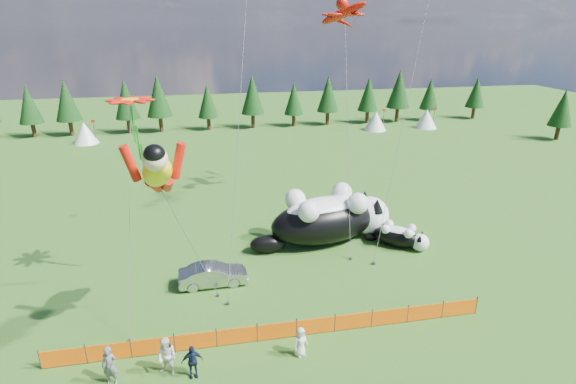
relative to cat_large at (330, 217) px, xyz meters
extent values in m
plane|color=#0D3C0B|center=(-5.60, -7.02, -1.85)|extent=(160.00, 160.00, 0.00)
cylinder|color=#262626|center=(-16.60, -10.02, -1.30)|extent=(0.06, 0.06, 1.10)
cylinder|color=#262626|center=(-14.60, -10.02, -1.30)|extent=(0.06, 0.06, 1.10)
cylinder|color=#262626|center=(-12.60, -10.02, -1.30)|extent=(0.06, 0.06, 1.10)
cylinder|color=#262626|center=(-10.60, -10.02, -1.30)|extent=(0.06, 0.06, 1.10)
cylinder|color=#262626|center=(-8.60, -10.02, -1.30)|extent=(0.06, 0.06, 1.10)
cylinder|color=#262626|center=(-6.60, -10.02, -1.30)|extent=(0.06, 0.06, 1.10)
cylinder|color=#262626|center=(-4.60, -10.02, -1.30)|extent=(0.06, 0.06, 1.10)
cylinder|color=#262626|center=(-2.60, -10.02, -1.30)|extent=(0.06, 0.06, 1.10)
cylinder|color=#262626|center=(-0.60, -10.02, -1.30)|extent=(0.06, 0.06, 1.10)
cylinder|color=#262626|center=(1.40, -10.02, -1.30)|extent=(0.06, 0.06, 1.10)
cylinder|color=#262626|center=(3.40, -10.02, -1.30)|extent=(0.06, 0.06, 1.10)
cylinder|color=#262626|center=(5.40, -10.02, -1.30)|extent=(0.06, 0.06, 1.10)
cube|color=#FF5D05|center=(-15.60, -10.02, -1.35)|extent=(2.00, 0.04, 0.90)
cube|color=#FF5D05|center=(-13.60, -10.02, -1.35)|extent=(2.00, 0.04, 0.90)
cube|color=#FF5D05|center=(-11.60, -10.02, -1.35)|extent=(2.00, 0.04, 0.90)
cube|color=#FF5D05|center=(-9.60, -10.02, -1.35)|extent=(2.00, 0.04, 0.90)
cube|color=#FF5D05|center=(-7.60, -10.02, -1.35)|extent=(2.00, 0.04, 0.90)
cube|color=#FF5D05|center=(-5.60, -10.02, -1.35)|extent=(2.00, 0.04, 0.90)
cube|color=#FF5D05|center=(-3.60, -10.02, -1.35)|extent=(2.00, 0.04, 0.90)
cube|color=#FF5D05|center=(-1.60, -10.02, -1.35)|extent=(2.00, 0.04, 0.90)
cube|color=#FF5D05|center=(0.40, -10.02, -1.35)|extent=(2.00, 0.04, 0.90)
cube|color=#FF5D05|center=(2.40, -10.02, -1.35)|extent=(2.00, 0.04, 0.90)
cube|color=#FF5D05|center=(4.40, -10.02, -1.35)|extent=(2.00, 0.04, 0.90)
ellipsoid|color=black|center=(-0.46, -0.09, -0.23)|extent=(8.62, 5.21, 3.22)
ellipsoid|color=white|center=(-0.46, -0.09, 0.57)|extent=(6.48, 3.78, 1.97)
sphere|color=white|center=(3.23, 0.62, -0.41)|extent=(2.86, 2.86, 2.86)
sphere|color=#F25E7D|center=(4.43, 0.85, -0.41)|extent=(0.40, 0.40, 0.40)
ellipsoid|color=black|center=(-4.68, -0.90, -1.22)|extent=(2.70, 1.70, 1.25)
cone|color=black|center=(3.40, -0.22, 0.73)|extent=(1.00, 1.00, 1.00)
cone|color=black|center=(3.07, 1.46, 0.73)|extent=(1.00, 1.00, 1.00)
sphere|color=white|center=(1.26, 1.43, 1.29)|extent=(1.50, 1.50, 1.50)
sphere|color=white|center=(1.70, -0.86, 1.29)|extent=(1.50, 1.50, 1.50)
sphere|color=white|center=(-2.43, 0.72, 1.29)|extent=(1.50, 1.50, 1.50)
sphere|color=white|center=(-2.00, -1.57, 1.29)|extent=(1.50, 1.50, 1.50)
ellipsoid|color=black|center=(4.48, -1.70, -1.16)|extent=(3.70, 3.37, 1.38)
ellipsoid|color=white|center=(4.48, -1.70, -0.81)|extent=(2.76, 2.49, 0.84)
sphere|color=white|center=(5.75, -2.68, -1.23)|extent=(1.22, 1.22, 1.22)
sphere|color=#F25E7D|center=(6.16, -3.00, -1.23)|extent=(0.17, 0.17, 0.17)
ellipsoid|color=black|center=(3.02, -0.58, -1.58)|extent=(1.17, 1.08, 0.53)
cone|color=black|center=(5.53, -2.97, -0.74)|extent=(0.43, 0.43, 0.43)
cone|color=black|center=(5.97, -2.39, -0.74)|extent=(0.43, 0.43, 0.43)
sphere|color=white|center=(5.45, -1.82, -0.51)|extent=(0.64, 0.64, 0.64)
sphere|color=white|center=(4.84, -2.61, -0.51)|extent=(0.64, 0.64, 0.64)
sphere|color=white|center=(4.17, -0.84, -0.51)|extent=(0.64, 0.64, 0.64)
sphere|color=white|center=(3.57, -1.63, -0.51)|extent=(0.64, 0.64, 0.64)
imported|color=#B0B0B5|center=(-8.55, -4.33, -1.17)|extent=(4.14, 1.54, 1.35)
imported|color=slate|center=(-13.25, -11.53, -0.89)|extent=(0.78, 0.59, 1.91)
imported|color=white|center=(-10.84, -11.43, -0.88)|extent=(1.08, 0.97, 1.92)
imported|color=#121B31|center=(-9.74, -11.80, -1.02)|extent=(1.01, 0.58, 1.65)
imported|color=white|center=(-4.70, -11.37, -1.08)|extent=(0.88, 0.74, 1.53)
cylinder|color=#595959|center=(-9.50, -7.40, 2.68)|extent=(0.03, 0.03, 9.69)
cube|color=#262626|center=(-8.37, -5.66, -1.77)|extent=(0.15, 0.15, 0.16)
cylinder|color=#595959|center=(1.60, 2.05, 6.02)|extent=(0.03, 0.03, 18.56)
cube|color=#262626|center=(0.60, -3.01, -1.77)|extent=(0.15, 0.15, 0.16)
cylinder|color=#595959|center=(-12.50, -6.65, 3.86)|extent=(0.03, 0.03, 12.01)
cube|color=#262626|center=(-12.93, -8.87, -1.77)|extent=(0.15, 0.15, 0.16)
cube|color=#198D1B|center=(-12.06, -4.42, 7.21)|extent=(0.18, 0.18, 3.88)
cylinder|color=#595959|center=(-6.63, -3.93, 7.70)|extent=(0.03, 0.03, 19.68)
cube|color=#262626|center=(-7.84, -6.59, -1.77)|extent=(0.15, 0.15, 0.16)
cylinder|color=#595959|center=(5.11, -0.14, 8.63)|extent=(0.03, 0.03, 22.90)
cube|color=#262626|center=(1.91, -3.91, -1.77)|extent=(0.15, 0.15, 0.16)
camera|label=1|loc=(-8.61, -28.28, 13.14)|focal=28.00mm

